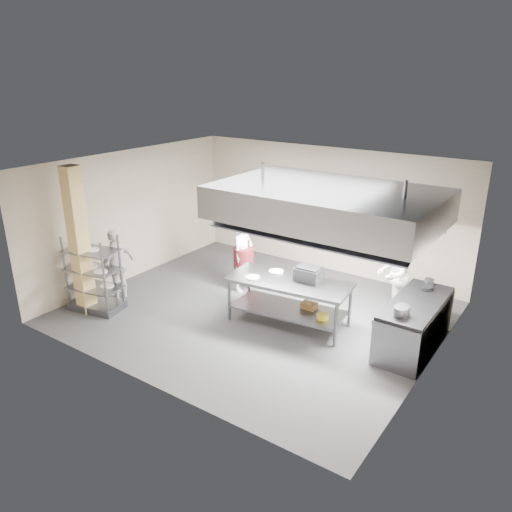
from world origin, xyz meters
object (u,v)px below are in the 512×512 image
Objects in this scene: chef_plating at (117,265)px; griddle at (309,274)px; chef_head at (243,256)px; stockpot at (403,310)px; chef_line at (393,273)px; pass_rack at (93,273)px; cooking_range at (414,326)px; island at (289,302)px.

griddle is at bearing 103.62° from chef_plating.
chef_head is 4.01m from stockpot.
chef_head reaches higher than chef_plating.
chef_line is 1.74m from griddle.
chef_head is (1.93, 2.52, 0.02)m from pass_rack.
griddle is (-1.20, -1.26, 0.13)m from chef_line.
griddle is at bearing -172.62° from cooking_range.
stockpot is at bearing -102.32° from chef_head.
cooking_range is at bearing 85.97° from stockpot.
island is at bearing -114.88° from chef_head.
chef_line is at bearing 44.80° from griddle.
chef_line is at bearing 111.64° from chef_plating.
griddle reaches higher than stockpot.
island is 1.51× the size of chef_plating.
pass_rack is 0.80× the size of cooking_range.
island is at bearing 101.42° from chef_plating.
cooking_range is 8.69× the size of stockpot.
pass_rack is 1.02× the size of chef_plating.
griddle reaches higher than cooking_range.
pass_rack is 6.30m from cooking_range.
griddle is (-2.00, -0.26, 0.61)m from cooking_range.
stockpot is at bearing -94.03° from cooking_range.
cooking_range is (2.28, 0.51, -0.04)m from island.
chef_line is at bearing -76.53° from chef_head.
chef_head reaches higher than cooking_range.
island is 1.44× the size of chef_head.
pass_rack is at bearing -154.71° from griddle.
stockpot is (0.77, -1.61, 0.09)m from chef_line.
chef_line is 1.79m from stockpot.
island is 4.81× the size of griddle.
pass_rack is at bearing -164.49° from stockpot.
stockpot is (5.85, 1.00, 0.20)m from chef_plating.
chef_plating reaches higher than island.
chef_head is at bearing 162.63° from griddle.
pass_rack is at bearing -4.55° from chef_plating.
cooking_range is (5.88, 2.23, -0.38)m from pass_rack.
island is at bearing -167.42° from cooking_range.
pass_rack is 6.02m from chef_line.
pass_rack is at bearing 143.23° from chef_head.
griddle is (0.28, 0.25, 0.57)m from island.
chef_line is 7.78× the size of stockpot.
stockpot is (-0.04, -0.61, 0.56)m from cooking_range.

